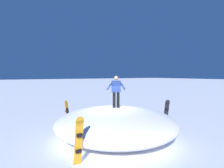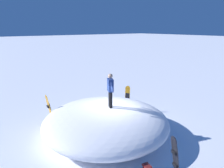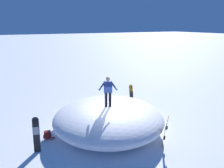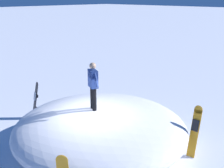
# 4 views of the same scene
# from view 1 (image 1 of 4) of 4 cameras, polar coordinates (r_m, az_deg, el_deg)

# --- Properties ---
(ground) EXTENTS (240.00, 240.00, 0.00)m
(ground) POSITION_cam_1_polar(r_m,az_deg,el_deg) (9.73, -0.51, -15.31)
(ground) COLOR white
(snow_mound) EXTENTS (7.92, 7.91, 1.42)m
(snow_mound) POSITION_cam_1_polar(r_m,az_deg,el_deg) (9.06, 1.26, -12.00)
(snow_mound) COLOR white
(snow_mound) RESTS_ON ground
(snowboarder_standing) EXTENTS (0.48, 0.92, 1.57)m
(snowboarder_standing) POSITION_cam_1_polar(r_m,az_deg,el_deg) (9.00, 1.29, -1.76)
(snowboarder_standing) COLOR black
(snowboarder_standing) RESTS_ON snow_mound
(snowboard_primary_upright) EXTENTS (0.32, 0.28, 1.70)m
(snowboard_primary_upright) POSITION_cam_1_polar(r_m,az_deg,el_deg) (6.42, -10.27, -16.83)
(snowboard_primary_upright) COLOR orange
(snowboard_primary_upright) RESTS_ON ground
(snowboard_secondary_upright) EXTENTS (0.36, 0.37, 1.60)m
(snowboard_secondary_upright) POSITION_cam_1_polar(r_m,az_deg,el_deg) (10.77, -13.68, -9.05)
(snowboard_secondary_upright) COLOR orange
(snowboard_secondary_upright) RESTS_ON ground
(snowboard_tertiary_upright) EXTENTS (0.39, 0.37, 1.58)m
(snowboard_tertiary_upright) POSITION_cam_1_polar(r_m,az_deg,el_deg) (11.54, 16.52, -8.35)
(snowboard_tertiary_upright) COLOR black
(snowboard_tertiary_upright) RESTS_ON ground
(backpack_near) EXTENTS (0.34, 0.59, 0.44)m
(backpack_near) POSITION_cam_1_polar(r_m,az_deg,el_deg) (10.80, 17.30, -12.35)
(backpack_near) COLOR maroon
(backpack_near) RESTS_ON ground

